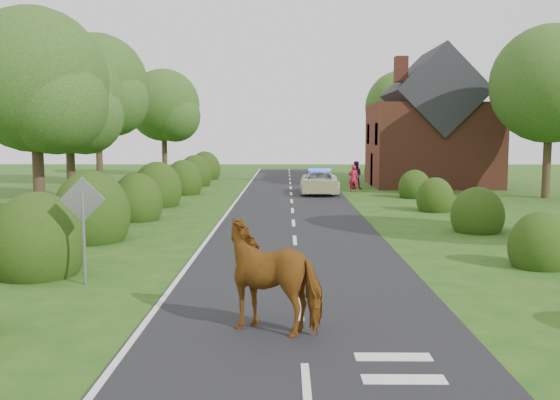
{
  "coord_description": "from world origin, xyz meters",
  "views": [
    {
      "loc": [
        -0.28,
        -12.29,
        3.51
      ],
      "look_at": [
        -0.49,
        8.53,
        1.3
      ],
      "focal_mm": 40.0,
      "sensor_mm": 36.0,
      "label": 1
    }
  ],
  "objects_px": {
    "police_van": "(320,183)",
    "pedestrian_red": "(353,178)",
    "cow": "(275,283)",
    "road_sign": "(83,214)",
    "pedestrian_purple": "(355,175)"
  },
  "relations": [
    {
      "from": "police_van",
      "to": "pedestrian_red",
      "type": "bearing_deg",
      "value": 34.01
    },
    {
      "from": "police_van",
      "to": "cow",
      "type": "bearing_deg",
      "value": -92.61
    },
    {
      "from": "road_sign",
      "to": "cow",
      "type": "relative_size",
      "value": 1.08
    },
    {
      "from": "road_sign",
      "to": "pedestrian_purple",
      "type": "bearing_deg",
      "value": 70.32
    },
    {
      "from": "police_van",
      "to": "pedestrian_red",
      "type": "xyz_separation_m",
      "value": [
        2.12,
        1.31,
        0.15
      ]
    },
    {
      "from": "cow",
      "to": "pedestrian_purple",
      "type": "height_order",
      "value": "pedestrian_purple"
    },
    {
      "from": "cow",
      "to": "pedestrian_purple",
      "type": "relative_size",
      "value": 1.31
    },
    {
      "from": "road_sign",
      "to": "pedestrian_red",
      "type": "xyz_separation_m",
      "value": [
        8.8,
        23.52,
        -0.83
      ]
    },
    {
      "from": "road_sign",
      "to": "pedestrian_purple",
      "type": "relative_size",
      "value": 1.42
    },
    {
      "from": "cow",
      "to": "pedestrian_red",
      "type": "bearing_deg",
      "value": -169.27
    },
    {
      "from": "pedestrian_red",
      "to": "police_van",
      "type": "bearing_deg",
      "value": 36.29
    },
    {
      "from": "road_sign",
      "to": "pedestrian_red",
      "type": "bearing_deg",
      "value": 69.49
    },
    {
      "from": "road_sign",
      "to": "police_van",
      "type": "distance_m",
      "value": 23.21
    },
    {
      "from": "pedestrian_red",
      "to": "pedestrian_purple",
      "type": "xyz_separation_m",
      "value": [
        0.35,
        2.07,
        0.07
      ]
    },
    {
      "from": "cow",
      "to": "police_van",
      "type": "distance_m",
      "value": 25.54
    }
  ]
}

